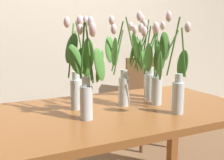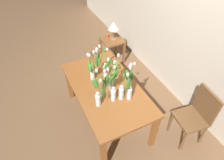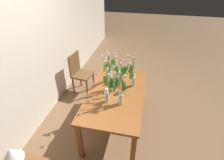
{
  "view_description": "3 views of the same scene",
  "coord_description": "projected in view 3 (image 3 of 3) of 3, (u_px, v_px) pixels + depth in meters",
  "views": [
    {
      "loc": [
        -0.73,
        -1.41,
        1.19
      ],
      "look_at": [
        -0.08,
        -0.07,
        0.93
      ],
      "focal_mm": 43.28,
      "sensor_mm": 36.0,
      "label": 1
    },
    {
      "loc": [
        1.87,
        -0.83,
        2.79
      ],
      "look_at": [
        0.09,
        0.05,
        0.94
      ],
      "focal_mm": 31.82,
      "sensor_mm": 36.0,
      "label": 2
    },
    {
      "loc": [
        -2.22,
        -0.42,
        2.49
      ],
      "look_at": [
        -0.06,
        0.06,
        1.02
      ],
      "focal_mm": 28.0,
      "sensor_mm": 36.0,
      "label": 3
    }
  ],
  "objects": [
    {
      "name": "room_wall_rear",
      "position": [
        29.0,
        50.0,
        2.77
      ],
      "size": [
        9.0,
        0.1,
        2.7
      ],
      "primitive_type": "cube",
      "color": "beige",
      "rests_on": "ground"
    },
    {
      "name": "dining_chair",
      "position": [
        79.0,
        71.0,
        3.85
      ],
      "size": [
        0.44,
        0.44,
        0.93
      ],
      "color": "brown",
      "rests_on": "ground"
    },
    {
      "name": "tulip_vase_0",
      "position": [
        121.0,
        75.0,
        2.92
      ],
      "size": [
        0.17,
        0.2,
        0.52
      ],
      "color": "silver",
      "rests_on": "dining_table"
    },
    {
      "name": "tulip_vase_6",
      "position": [
        108.0,
        71.0,
        3.01
      ],
      "size": [
        0.18,
        0.17,
        0.58
      ],
      "color": "silver",
      "rests_on": "dining_table"
    },
    {
      "name": "ground_plane",
      "position": [
        116.0,
        124.0,
        3.26
      ],
      "size": [
        18.0,
        18.0,
        0.0
      ],
      "primitive_type": "plane",
      "color": "brown"
    },
    {
      "name": "tulip_vase_1",
      "position": [
        132.0,
        76.0,
        2.9
      ],
      "size": [
        0.25,
        0.16,
        0.58
      ],
      "color": "silver",
      "rests_on": "dining_table"
    },
    {
      "name": "tulip_vase_4",
      "position": [
        108.0,
        90.0,
        2.56
      ],
      "size": [
        0.2,
        0.23,
        0.55
      ],
      "color": "silver",
      "rests_on": "dining_table"
    },
    {
      "name": "table_lamp",
      "position": [
        12.0,
        155.0,
        1.79
      ],
      "size": [
        0.22,
        0.22,
        0.4
      ],
      "color": "olive",
      "rests_on": "side_table"
    },
    {
      "name": "tulip_vase_2",
      "position": [
        120.0,
        91.0,
        2.52
      ],
      "size": [
        0.2,
        0.19,
        0.55
      ],
      "color": "silver",
      "rests_on": "dining_table"
    },
    {
      "name": "tulip_vase_5",
      "position": [
        113.0,
        79.0,
        2.78
      ],
      "size": [
        0.23,
        0.22,
        0.59
      ],
      "color": "silver",
      "rests_on": "dining_table"
    },
    {
      "name": "dining_table",
      "position": [
        116.0,
        97.0,
        2.9
      ],
      "size": [
        1.6,
        0.9,
        0.74
      ],
      "color": "brown",
      "rests_on": "ground"
    },
    {
      "name": "tulip_vase_3",
      "position": [
        113.0,
        73.0,
        3.02
      ],
      "size": [
        0.19,
        0.16,
        0.54
      ],
      "color": "silver",
      "rests_on": "dining_table"
    }
  ]
}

